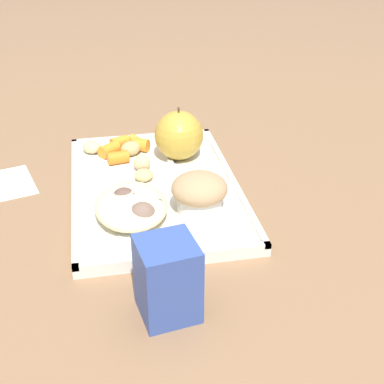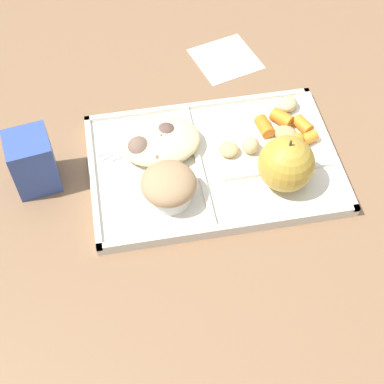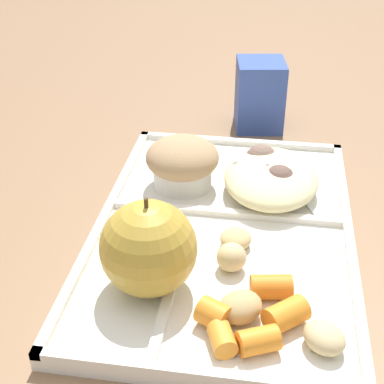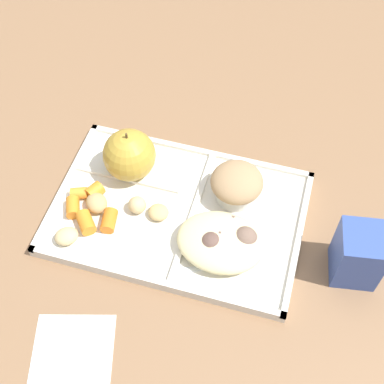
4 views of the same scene
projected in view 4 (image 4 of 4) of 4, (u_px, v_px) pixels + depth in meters
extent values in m
plane|color=#846042|center=(178.00, 216.00, 0.85)|extent=(6.00, 6.00, 0.00)
cube|color=silver|center=(178.00, 214.00, 0.85)|extent=(0.39, 0.26, 0.01)
cube|color=silver|center=(153.00, 281.00, 0.77)|extent=(0.39, 0.01, 0.01)
cube|color=silver|center=(199.00, 151.00, 0.91)|extent=(0.39, 0.01, 0.01)
cube|color=silver|center=(66.00, 184.00, 0.87)|extent=(0.01, 0.26, 0.01)
cube|color=silver|center=(298.00, 240.00, 0.81)|extent=(0.01, 0.26, 0.01)
cube|color=silver|center=(193.00, 214.00, 0.84)|extent=(0.01, 0.24, 0.01)
cube|color=silver|center=(127.00, 179.00, 0.88)|extent=(0.17, 0.01, 0.01)
sphere|color=#B79333|center=(129.00, 155.00, 0.86)|extent=(0.08, 0.08, 0.08)
cylinder|color=#4C381E|center=(127.00, 137.00, 0.82)|extent=(0.00, 0.00, 0.01)
cylinder|color=silver|center=(236.00, 191.00, 0.85)|extent=(0.07, 0.07, 0.03)
ellipsoid|color=tan|center=(237.00, 182.00, 0.83)|extent=(0.08, 0.08, 0.04)
cylinder|color=orange|center=(95.00, 191.00, 0.85)|extent=(0.03, 0.03, 0.02)
cylinder|color=orange|center=(73.00, 207.00, 0.84)|extent=(0.03, 0.04, 0.02)
cylinder|color=orange|center=(79.00, 193.00, 0.85)|extent=(0.03, 0.03, 0.02)
cylinder|color=orange|center=(109.00, 221.00, 0.82)|extent=(0.03, 0.04, 0.02)
cylinder|color=orange|center=(86.00, 222.00, 0.82)|extent=(0.04, 0.04, 0.02)
ellipsoid|color=tan|center=(137.00, 205.00, 0.84)|extent=(0.03, 0.03, 0.03)
ellipsoid|color=tan|center=(97.00, 203.00, 0.84)|extent=(0.05, 0.05, 0.02)
ellipsoid|color=tan|center=(66.00, 236.00, 0.81)|extent=(0.05, 0.05, 0.02)
ellipsoid|color=tan|center=(158.00, 212.00, 0.83)|extent=(0.04, 0.04, 0.02)
ellipsoid|color=beige|center=(221.00, 242.00, 0.79)|extent=(0.13, 0.10, 0.04)
sphere|color=brown|center=(219.00, 239.00, 0.80)|extent=(0.04, 0.04, 0.04)
sphere|color=#755B4C|center=(231.00, 225.00, 0.81)|extent=(0.03, 0.03, 0.03)
sphere|color=#755B4C|center=(245.00, 239.00, 0.79)|extent=(0.04, 0.04, 0.04)
sphere|color=brown|center=(211.00, 244.00, 0.79)|extent=(0.04, 0.04, 0.04)
cube|color=silver|center=(216.00, 266.00, 0.79)|extent=(0.09, 0.05, 0.00)
cube|color=silver|center=(259.00, 260.00, 0.79)|extent=(0.04, 0.03, 0.00)
cylinder|color=silver|center=(278.00, 264.00, 0.79)|extent=(0.02, 0.01, 0.00)
cylinder|color=silver|center=(276.00, 258.00, 0.80)|extent=(0.02, 0.01, 0.00)
cylinder|color=silver|center=(275.00, 252.00, 0.80)|extent=(0.02, 0.01, 0.00)
cube|color=#334C99|center=(358.00, 254.00, 0.76)|extent=(0.07, 0.07, 0.10)
cube|color=white|center=(73.00, 353.00, 0.73)|extent=(0.13, 0.13, 0.00)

